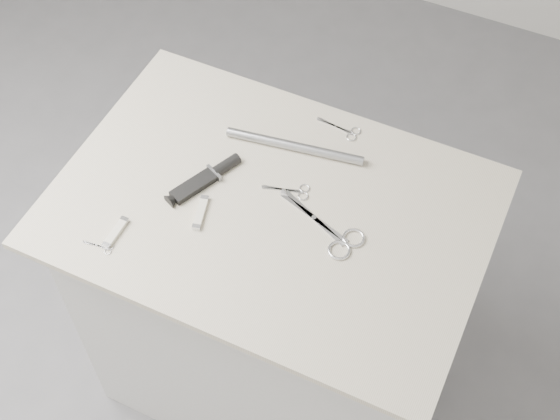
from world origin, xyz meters
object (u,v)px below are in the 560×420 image
at_px(plinth, 273,306).
at_px(large_shears, 335,235).
at_px(embroidery_scissors_a, 294,191).
at_px(pocket_knife_a, 116,233).
at_px(sheathed_knife, 209,177).
at_px(embroidery_scissors_b, 345,131).
at_px(pocket_knife_b, 201,213).
at_px(metal_rail, 295,146).
at_px(tiny_scissors, 102,247).

distance_m(plinth, large_shears, 0.50).
bearing_deg(embroidery_scissors_a, pocket_knife_a, -153.79).
distance_m(sheathed_knife, pocket_knife_a, 0.26).
distance_m(embroidery_scissors_b, pocket_knife_b, 0.43).
relative_size(embroidery_scissors_b, metal_rail, 0.33).
height_order(large_shears, embroidery_scissors_b, large_shears).
distance_m(embroidery_scissors_a, pocket_knife_a, 0.42).
bearing_deg(sheathed_knife, pocket_knife_a, 177.98).
height_order(pocket_knife_b, metal_rail, metal_rail).
distance_m(embroidery_scissors_b, sheathed_knife, 0.36).
distance_m(pocket_knife_a, pocket_knife_b, 0.20).
height_order(plinth, embroidery_scissors_a, embroidery_scissors_a).
height_order(large_shears, embroidery_scissors_a, large_shears).
bearing_deg(metal_rail, sheathed_knife, -130.62).
distance_m(plinth, embroidery_scissors_b, 0.56).
bearing_deg(metal_rail, tiny_scissors, -121.16).
bearing_deg(plinth, embroidery_scissors_a, 62.87).
height_order(embroidery_scissors_a, embroidery_scissors_b, same).
bearing_deg(embroidery_scissors_a, tiny_scissors, -150.40).
height_order(sheathed_knife, pocket_knife_a, sheathed_knife).
relative_size(embroidery_scissors_b, pocket_knife_a, 1.30).
height_order(plinth, pocket_knife_a, pocket_knife_a).
height_order(large_shears, sheathed_knife, sheathed_knife).
relative_size(plinth, embroidery_scissors_b, 7.85).
distance_m(large_shears, metal_rail, 0.27).
bearing_deg(tiny_scissors, metal_rail, 51.60).
bearing_deg(pocket_knife_a, pocket_knife_b, -48.92).
xyz_separation_m(large_shears, metal_rail, (-0.19, 0.19, 0.01)).
bearing_deg(tiny_scissors, plinth, 34.98).
xyz_separation_m(tiny_scissors, pocket_knife_b, (0.15, 0.17, 0.00)).
xyz_separation_m(embroidery_scissors_a, pocket_knife_b, (-0.17, -0.15, 0.00)).
xyz_separation_m(embroidery_scissors_b, pocket_knife_b, (-0.20, -0.38, 0.00)).
bearing_deg(plinth, embroidery_scissors_b, 76.76).
bearing_deg(pocket_knife_b, tiny_scissors, 123.15).
bearing_deg(pocket_knife_a, sheathed_knife, -26.92).
height_order(plinth, pocket_knife_b, pocket_knife_b).
bearing_deg(sheathed_knife, large_shears, -69.64).
distance_m(embroidery_scissors_a, metal_rail, 0.13).
relative_size(embroidery_scissors_a, pocket_knife_a, 1.28).
bearing_deg(large_shears, pocket_knife_b, -144.86).
bearing_deg(embroidery_scissors_b, plinth, -97.43).
distance_m(embroidery_scissors_a, sheathed_knife, 0.21).
distance_m(tiny_scissors, pocket_knife_b, 0.23).
height_order(embroidery_scissors_b, tiny_scissors, same).
xyz_separation_m(plinth, sheathed_knife, (-0.17, 0.01, 0.48)).
height_order(pocket_knife_a, pocket_knife_b, pocket_knife_b).
height_order(plinth, large_shears, large_shears).
xyz_separation_m(tiny_scissors, metal_rail, (0.27, 0.44, 0.01)).
height_order(plinth, sheathed_knife, sheathed_knife).
height_order(tiny_scissors, pocket_knife_b, pocket_knife_b).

